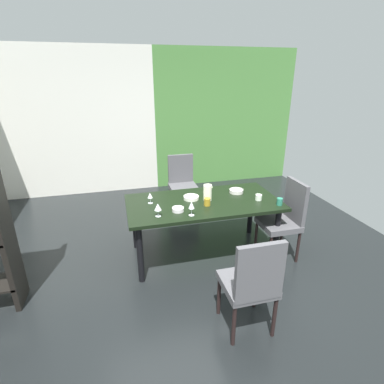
# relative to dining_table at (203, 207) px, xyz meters

# --- Properties ---
(ground_plane) EXTENTS (5.85, 6.23, 0.02)m
(ground_plane) POSITION_rel_dining_table_xyz_m (-0.21, -0.38, -0.67)
(ground_plane) COLOR black
(back_panel_interior) EXTENTS (2.94, 0.10, 2.69)m
(back_panel_interior) POSITION_rel_dining_table_xyz_m (-1.67, 2.69, 0.68)
(back_panel_interior) COLOR silver
(back_panel_interior) RESTS_ON ground_plane
(garden_window_panel) EXTENTS (2.91, 0.10, 2.69)m
(garden_window_panel) POSITION_rel_dining_table_xyz_m (1.26, 2.69, 0.68)
(garden_window_panel) COLOR #487E3B
(garden_window_panel) RESTS_ON ground_plane
(dining_table) EXTENTS (1.86, 0.94, 0.74)m
(dining_table) POSITION_rel_dining_table_xyz_m (0.00, 0.00, 0.00)
(dining_table) COLOR black
(dining_table) RESTS_ON ground_plane
(chair_head_near) EXTENTS (0.44, 0.44, 0.98)m
(chair_head_near) POSITION_rel_dining_table_xyz_m (0.04, -1.33, -0.12)
(chair_head_near) COLOR #4F4E52
(chair_head_near) RESTS_ON ground_plane
(chair_head_far) EXTENTS (0.44, 0.45, 0.97)m
(chair_head_far) POSITION_rel_dining_table_xyz_m (0.03, 1.33, -0.12)
(chair_head_far) COLOR #4F4E52
(chair_head_far) RESTS_ON ground_plane
(chair_right_near) EXTENTS (0.44, 0.44, 1.01)m
(chair_right_near) POSITION_rel_dining_table_xyz_m (0.97, -0.29, -0.11)
(chair_right_near) COLOR #4F4E52
(chair_right_near) RESTS_ON ground_plane
(wine_glass_corner) EXTENTS (0.06, 0.06, 0.13)m
(wine_glass_corner) POSITION_rel_dining_table_xyz_m (-0.64, 0.10, 0.18)
(wine_glass_corner) COLOR silver
(wine_glass_corner) RESTS_ON dining_table
(wine_glass_near_window) EXTENTS (0.08, 0.08, 0.15)m
(wine_glass_near_window) POSITION_rel_dining_table_xyz_m (-0.60, -0.28, 0.19)
(wine_glass_near_window) COLOR silver
(wine_glass_near_window) RESTS_ON dining_table
(wine_glass_front) EXTENTS (0.07, 0.07, 0.17)m
(wine_glass_front) POSITION_rel_dining_table_xyz_m (-0.24, -0.34, 0.20)
(wine_glass_front) COLOR silver
(wine_glass_front) RESTS_ON dining_table
(serving_bowl_west) EXTENTS (0.13, 0.13, 0.05)m
(serving_bowl_west) POSITION_rel_dining_table_xyz_m (-0.36, -0.20, 0.10)
(serving_bowl_west) COLOR silver
(serving_bowl_west) RESTS_ON dining_table
(serving_bowl_left) EXTENTS (0.18, 0.18, 0.04)m
(serving_bowl_left) POSITION_rel_dining_table_xyz_m (0.50, 0.17, 0.10)
(serving_bowl_left) COLOR silver
(serving_bowl_left) RESTS_ON dining_table
(serving_bowl_south) EXTENTS (0.19, 0.19, 0.04)m
(serving_bowl_south) POSITION_rel_dining_table_xyz_m (-0.13, 0.10, 0.10)
(serving_bowl_south) COLOR white
(serving_bowl_south) RESTS_ON dining_table
(cup_near_shelf) EXTENTS (0.08, 0.08, 0.07)m
(cup_near_shelf) POSITION_rel_dining_table_xyz_m (0.67, -0.14, 0.12)
(cup_near_shelf) COLOR white
(cup_near_shelf) RESTS_ON dining_table
(cup_center) EXTENTS (0.07, 0.07, 0.09)m
(cup_center) POSITION_rel_dining_table_xyz_m (0.84, -0.34, 0.12)
(cup_center) COLOR #2A775F
(cup_center) RESTS_ON dining_table
(cup_rear) EXTENTS (0.08, 0.08, 0.09)m
(cup_rear) POSITION_rel_dining_table_xyz_m (0.01, -0.13, 0.13)
(cup_rear) COLOR #A78321
(cup_rear) RESTS_ON dining_table
(pitcher_north) EXTENTS (0.12, 0.10, 0.20)m
(pitcher_north) POSITION_rel_dining_table_xyz_m (0.06, 0.02, 0.18)
(pitcher_north) COLOR white
(pitcher_north) RESTS_ON dining_table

